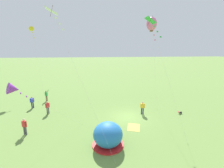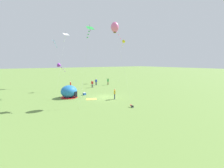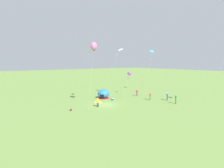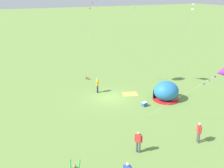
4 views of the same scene
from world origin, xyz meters
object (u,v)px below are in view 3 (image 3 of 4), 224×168
person_center_field (137,92)px  person_with_toddler (167,96)px  person_watching_sky (98,102)px  kite_purple (129,74)px  person_strolling (150,96)px  person_arms_raised (176,99)px  popup_tent (103,94)px  kite_green (91,50)px  kite_pink (94,46)px  kite_cyan (152,52)px  cooler_box (112,99)px  toddler_crawling (71,110)px  kite_white (120,51)px

person_center_field → person_with_toddler: 7.61m
person_watching_sky → kite_purple: (-5.38, 12.53, 4.33)m
person_with_toddler → person_strolling: same height
person_arms_raised → kite_purple: kite_purple is taller
person_with_toddler → kite_purple: (-9.64, -2.58, 4.33)m
popup_tent → person_with_toddler: size_ratio=1.63×
person_with_toddler → person_watching_sky: bearing=-105.7°
person_arms_raised → person_watching_sky: bearing=-117.3°
kite_green → kite_pink: (3.45, -1.36, 0.53)m
kite_purple → kite_pink: size_ratio=0.49×
kite_green → kite_purple: kite_green is taller
person_with_toddler → kite_cyan: bearing=151.8°
popup_tent → kite_green: 10.74m
person_arms_raised → kite_cyan: (-11.84, 5.94, 9.81)m
kite_green → kite_purple: size_ratio=1.93×
cooler_box → kite_green: size_ratio=0.05×
toddler_crawling → kite_purple: kite_purple is taller
person_arms_raised → person_center_field: person_arms_raised is taller
person_center_field → kite_white: kite_white is taller
person_arms_raised → cooler_box: bearing=-140.5°
person_strolling → kite_cyan: 14.00m
toddler_crawling → person_arms_raised: size_ratio=0.29×
person_center_field → popup_tent: bearing=-109.1°
cooler_box → person_with_toddler: person_with_toddler is taller
popup_tent → kite_pink: size_ratio=0.24×
person_with_toddler → person_watching_sky: 15.70m
cooler_box → toddler_crawling: (2.36, -10.58, -0.04)m
popup_tent → kite_cyan: bearing=85.2°
popup_tent → person_arms_raised: size_ratio=1.49×
person_arms_raised → kite_green: (-10.96, -13.06, 9.61)m
toddler_crawling → kite_green: 12.39m
toddler_crawling → person_strolling: size_ratio=0.32×
person_strolling → kite_green: kite_green is taller
kite_white → person_arms_raised: bearing=21.5°
popup_tent → person_watching_sky: (5.88, -5.19, -0.03)m
person_arms_raised → person_with_toddler: 3.15m
toddler_crawling → kite_white: size_ratio=0.05×
kite_purple → kite_cyan: 9.22m
toddler_crawling → person_arms_raised: bearing=67.7°
kite_cyan → popup_tent: bearing=-94.8°
kite_green → person_center_field: bearing=86.9°
person_arms_raised → person_with_toddler: person_arms_raised is taller
person_with_toddler → kite_pink: bearing=-106.4°
popup_tent → person_with_toddler: bearing=44.4°
kite_pink → kite_white: bearing=115.4°
person_arms_raised → person_strolling: size_ratio=1.10×
person_arms_raised → kite_cyan: size_ratio=0.16×
kite_purple → kite_cyan: bearing=84.3°
person_strolling → kite_white: kite_white is taller
popup_tent → person_with_toddler: 14.18m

